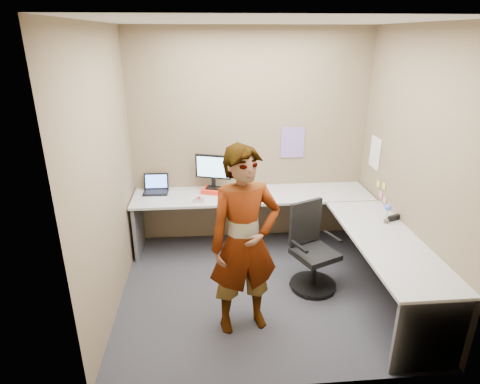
{
  "coord_description": "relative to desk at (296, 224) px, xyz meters",
  "views": [
    {
      "loc": [
        -0.55,
        -3.65,
        2.6
      ],
      "look_at": [
        -0.22,
        0.25,
        1.05
      ],
      "focal_mm": 30.0,
      "sensor_mm": 36.0,
      "label": 1
    }
  ],
  "objects": [
    {
      "name": "laptop",
      "position": [
        -1.64,
        0.78,
        0.2
      ],
      "size": [
        0.31,
        0.26,
        0.22
      ],
      "rotation": [
        0.0,
        0.0,
        -0.01
      ],
      "color": "black",
      "rests_on": "desk"
    },
    {
      "name": "origami",
      "position": [
        -0.36,
        0.36,
        0.17
      ],
      "size": [
        0.1,
        0.1,
        0.06
      ],
      "primitive_type": "cone",
      "color": "white",
      "rests_on": "desk"
    },
    {
      "name": "sticky_note_d",
      "position": [
        1.05,
        0.31,
        0.33
      ],
      "size": [
        0.01,
        0.07,
        0.07
      ],
      "primitive_type": "cube",
      "color": "#F2E059",
      "rests_on": "wall_right"
    },
    {
      "name": "sticky_note_a",
      "position": [
        1.05,
        0.16,
        0.36
      ],
      "size": [
        0.01,
        0.07,
        0.07
      ],
      "primitive_type": "cube",
      "color": "#F2E059",
      "rests_on": "wall_right"
    },
    {
      "name": "wall_back",
      "position": [
        -0.44,
        0.91,
        0.76
      ],
      "size": [
        3.0,
        0.0,
        3.0
      ],
      "primitive_type": "plane",
      "rotation": [
        1.57,
        0.0,
        0.0
      ],
      "color": "#736347",
      "rests_on": "ground"
    },
    {
      "name": "sticky_note_b",
      "position": [
        1.05,
        0.21,
        0.23
      ],
      "size": [
        0.01,
        0.07,
        0.07
      ],
      "primitive_type": "cube",
      "color": "pink",
      "rests_on": "wall_right"
    },
    {
      "name": "paper_ream",
      "position": [
        -0.91,
        0.69,
        0.17
      ],
      "size": [
        0.33,
        0.28,
        0.06
      ],
      "primitive_type": "cube",
      "rotation": [
        0.0,
        0.0,
        -0.31
      ],
      "color": "red",
      "rests_on": "desk"
    },
    {
      "name": "calendar_white",
      "position": [
        1.05,
        0.51,
        0.66
      ],
      "size": [
        0.01,
        0.28,
        0.38
      ],
      "primitive_type": "cube",
      "color": "white",
      "rests_on": "wall_right"
    },
    {
      "name": "wall_left",
      "position": [
        -1.94,
        -0.39,
        0.76
      ],
      "size": [
        0.0,
        2.7,
        2.7
      ],
      "primitive_type": "plane",
      "rotation": [
        1.57,
        0.0,
        1.57
      ],
      "color": "#736347",
      "rests_on": "ground"
    },
    {
      "name": "stapler",
      "position": [
        0.99,
        -0.29,
        0.17
      ],
      "size": [
        0.15,
        0.09,
        0.05
      ],
      "primitive_type": "cube",
      "rotation": [
        0.0,
        0.0,
        0.39
      ],
      "color": "black",
      "rests_on": "desk"
    },
    {
      "name": "sticky_note_c",
      "position": [
        1.05,
        0.09,
        0.21
      ],
      "size": [
        0.01,
        0.07,
        0.07
      ],
      "primitive_type": "cube",
      "color": "pink",
      "rests_on": "wall_right"
    },
    {
      "name": "flower",
      "position": [
        0.88,
        -0.35,
        0.28
      ],
      "size": [
        0.07,
        0.07,
        0.22
      ],
      "color": "brown",
      "rests_on": "desk"
    },
    {
      "name": "person",
      "position": [
        -0.68,
        -0.93,
        0.3
      ],
      "size": [
        0.72,
        0.55,
        1.77
      ],
      "primitive_type": "imported",
      "rotation": [
        0.0,
        0.0,
        0.21
      ],
      "color": "#999399",
      "rests_on": "ground"
    },
    {
      "name": "ceiling",
      "position": [
        -0.44,
        -0.39,
        2.11
      ],
      "size": [
        3.0,
        3.0,
        0.0
      ],
      "primitive_type": "plane",
      "rotation": [
        3.14,
        0.0,
        0.0
      ],
      "color": "white",
      "rests_on": "wall_back"
    },
    {
      "name": "monitor",
      "position": [
        -0.92,
        0.7,
        0.45
      ],
      "size": [
        0.44,
        0.2,
        0.43
      ],
      "rotation": [
        0.0,
        0.0,
        -0.31
      ],
      "color": "black",
      "rests_on": "paper_ream"
    },
    {
      "name": "wall_right",
      "position": [
        1.06,
        -0.39,
        0.76
      ],
      "size": [
        0.0,
        2.7,
        2.7
      ],
      "primitive_type": "plane",
      "rotation": [
        1.57,
        0.0,
        -1.57
      ],
      "color": "#736347",
      "rests_on": "ground"
    },
    {
      "name": "calendar_purple",
      "position": [
        0.11,
        0.9,
        0.71
      ],
      "size": [
        0.3,
        0.01,
        0.4
      ],
      "primitive_type": "cube",
      "color": "#846BB7",
      "rests_on": "wall_back"
    },
    {
      "name": "ground",
      "position": [
        -0.44,
        -0.39,
        -0.59
      ],
      "size": [
        3.0,
        3.0,
        0.0
      ],
      "primitive_type": "plane",
      "color": "#28282D",
      "rests_on": "ground"
    },
    {
      "name": "desk",
      "position": [
        0.0,
        0.0,
        0.0
      ],
      "size": [
        2.98,
        2.58,
        0.73
      ],
      "color": "#ADADAD",
      "rests_on": "ground"
    },
    {
      "name": "office_chair",
      "position": [
        0.1,
        -0.35,
        -0.2
      ],
      "size": [
        0.55,
        0.55,
        0.94
      ],
      "rotation": [
        0.0,
        0.0,
        0.42
      ],
      "color": "black",
      "rests_on": "ground"
    },
    {
      "name": "trackball_mouse",
      "position": [
        -1.1,
        0.4,
        0.17
      ],
      "size": [
        0.12,
        0.08,
        0.07
      ],
      "color": "#B7B7BC",
      "rests_on": "desk"
    }
  ]
}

